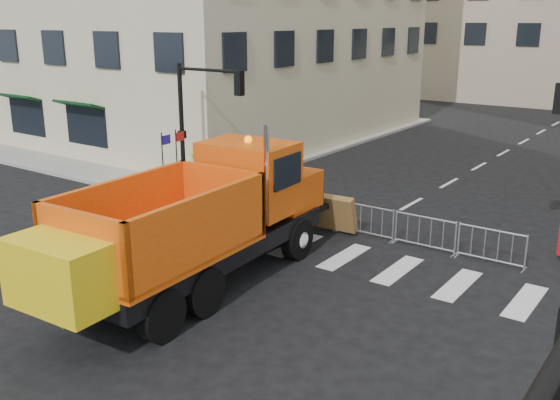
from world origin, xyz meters
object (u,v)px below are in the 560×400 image
Objects in this scene: plow_truck at (196,219)px; cop_c at (288,205)px; cop_b at (282,201)px; worker at (199,171)px; cop_a at (260,205)px.

cop_c is (-0.77, 5.38, -1.07)m from plow_truck.
worker is at bearing 16.43° from cop_b.
cop_c is 0.91× the size of worker.
plow_truck is at bearing -68.88° from worker.
cop_c is at bearing -34.50° from worker.
worker reaches higher than cop_b.
worker is (-4.72, 2.08, 0.12)m from cop_a.
cop_a reaches higher than cop_c.
plow_truck reaches higher than cop_c.
worker reaches higher than cop_a.
cop_a is 1.13× the size of cop_c.
cop_c is (0.53, -0.37, 0.03)m from cop_b.
cop_b is at bearing 9.42° from plow_truck.
cop_b is 4.85m from worker.
cop_a is at bearing 13.22° from plow_truck.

